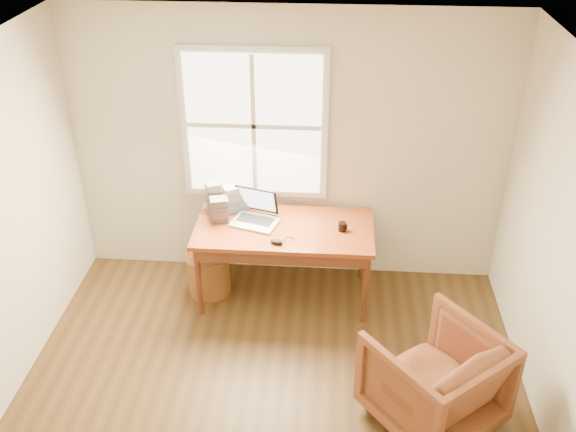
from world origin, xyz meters
name	(u,v)px	position (x,y,z in m)	size (l,w,h in m)	color
room_shell	(260,286)	(-0.02, 0.16, 1.32)	(4.04, 4.54, 2.64)	#4F371B
desk	(284,229)	(0.00, 1.80, 0.73)	(1.60, 0.80, 0.04)	brown
armchair	(434,379)	(1.20, 0.38, 0.38)	(0.82, 0.85, 0.77)	brown
wicker_stool	(209,273)	(-0.72, 1.80, 0.20)	(0.40, 0.40, 0.40)	brown
laptop	(255,210)	(-0.27, 1.84, 0.89)	(0.37, 0.39, 0.28)	silver
mouse	(277,242)	(-0.04, 1.52, 0.77)	(0.11, 0.07, 0.04)	black
coffee_mug	(342,227)	(0.52, 1.78, 0.79)	(0.07, 0.07, 0.08)	black
cd_stack_a	(232,199)	(-0.50, 2.04, 0.88)	(0.13, 0.12, 0.26)	#B5B9C1
cd_stack_b	(219,209)	(-0.59, 1.87, 0.87)	(0.15, 0.13, 0.23)	#26272B
cd_stack_c	(214,197)	(-0.67, 2.03, 0.90)	(0.13, 0.12, 0.30)	#9A98A5
cd_stack_d	(240,200)	(-0.44, 2.10, 0.84)	(0.14, 0.13, 0.18)	silver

